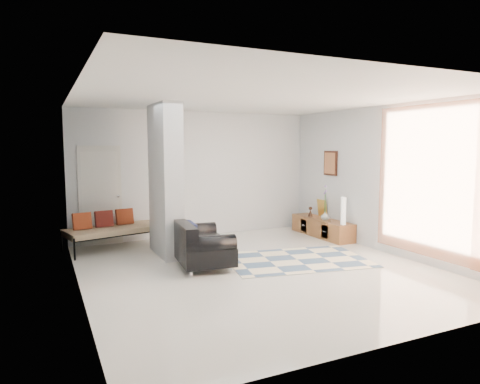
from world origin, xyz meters
name	(u,v)px	position (x,y,z in m)	size (l,w,h in m)	color
floor	(257,269)	(0.00, 0.00, 0.00)	(6.00, 6.00, 0.00)	silver
ceiling	(258,97)	(0.00, 0.00, 2.80)	(6.00, 6.00, 0.00)	white
wall_back	(197,174)	(0.00, 3.00, 1.40)	(6.00, 6.00, 0.00)	silver
wall_front	(397,210)	(0.00, -3.00, 1.40)	(6.00, 6.00, 0.00)	silver
wall_left	(77,193)	(-2.75, 0.00, 1.40)	(6.00, 6.00, 0.00)	silver
wall_right	(387,180)	(2.75, 0.00, 1.40)	(6.00, 6.00, 0.00)	silver
partition_column	(165,180)	(-1.10, 1.60, 1.40)	(0.35, 1.20, 2.80)	#AEB4B6
hallway_door	(100,196)	(-2.10, 2.96, 1.02)	(0.85, 0.06, 2.04)	beige
curtain	(434,182)	(2.67, -1.15, 1.45)	(2.55, 2.55, 0.00)	#DA6B39
wall_art	(331,163)	(2.72, 1.70, 1.65)	(0.04, 0.45, 0.55)	#3C1B10
media_console	(322,227)	(2.52, 1.70, 0.20)	(0.45, 1.82, 0.80)	brown
loveseat	(198,244)	(-0.80, 0.66, 0.36)	(0.98, 1.51, 0.76)	silver
daybed	(113,228)	(-1.93, 2.47, 0.41)	(2.00, 1.21, 0.77)	black
area_rug	(297,260)	(0.90, 0.20, 0.01)	(2.46, 1.64, 0.01)	beige
cylinder_lamp	(343,211)	(2.50, 0.94, 0.69)	(0.10, 0.10, 0.57)	beige
bronze_figurine	(310,212)	(2.47, 2.09, 0.51)	(0.11, 0.11, 0.23)	black
vase	(325,216)	(2.47, 1.53, 0.49)	(0.18, 0.18, 0.19)	silver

